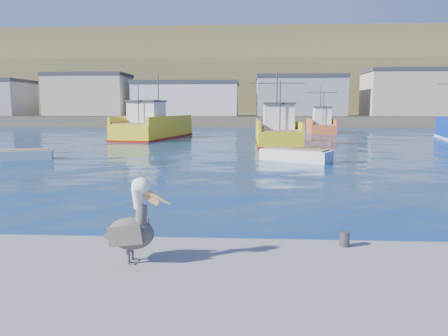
{
  "coord_description": "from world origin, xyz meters",
  "views": [
    {
      "loc": [
        1.1,
        -11.86,
        3.24
      ],
      "look_at": [
        0.28,
        2.35,
        1.24
      ],
      "focal_mm": 35.0,
      "sensor_mm": 36.0,
      "label": 1
    }
  ],
  "objects_px": {
    "trawler_yellow_b": "(277,133)",
    "skiff_left": "(22,155)",
    "boat_orange": "(321,125)",
    "skiff_mid": "(296,156)",
    "trawler_yellow_a": "(153,127)",
    "pelican": "(133,226)"
  },
  "relations": [
    {
      "from": "trawler_yellow_b",
      "to": "boat_orange",
      "type": "xyz_separation_m",
      "value": [
        6.58,
        17.49,
        0.02
      ]
    },
    {
      "from": "boat_orange",
      "to": "skiff_mid",
      "type": "height_order",
      "value": "boat_orange"
    },
    {
      "from": "trawler_yellow_a",
      "to": "skiff_left",
      "type": "relative_size",
      "value": 3.49
    },
    {
      "from": "trawler_yellow_b",
      "to": "boat_orange",
      "type": "bearing_deg",
      "value": 69.37
    },
    {
      "from": "trawler_yellow_a",
      "to": "boat_orange",
      "type": "distance_m",
      "value": 21.79
    },
    {
      "from": "skiff_left",
      "to": "skiff_mid",
      "type": "xyz_separation_m",
      "value": [
        16.86,
        0.18,
        0.04
      ]
    },
    {
      "from": "trawler_yellow_b",
      "to": "skiff_left",
      "type": "bearing_deg",
      "value": -143.53
    },
    {
      "from": "skiff_left",
      "to": "pelican",
      "type": "bearing_deg",
      "value": -57.31
    },
    {
      "from": "trawler_yellow_b",
      "to": "skiff_left",
      "type": "relative_size",
      "value": 2.74
    },
    {
      "from": "trawler_yellow_b",
      "to": "skiff_mid",
      "type": "height_order",
      "value": "trawler_yellow_b"
    },
    {
      "from": "trawler_yellow_a",
      "to": "skiff_mid",
      "type": "distance_m",
      "value": 22.86
    },
    {
      "from": "trawler_yellow_a",
      "to": "trawler_yellow_b",
      "type": "height_order",
      "value": "trawler_yellow_a"
    },
    {
      "from": "pelican",
      "to": "skiff_mid",
      "type": "bearing_deg",
      "value": 75.68
    },
    {
      "from": "trawler_yellow_a",
      "to": "pelican",
      "type": "bearing_deg",
      "value": -78.11
    },
    {
      "from": "skiff_left",
      "to": "skiff_mid",
      "type": "height_order",
      "value": "skiff_mid"
    },
    {
      "from": "skiff_mid",
      "to": "pelican",
      "type": "distance_m",
      "value": 19.56
    },
    {
      "from": "trawler_yellow_a",
      "to": "pelican",
      "type": "xyz_separation_m",
      "value": [
        7.97,
        -37.85,
        0.04
      ]
    },
    {
      "from": "trawler_yellow_b",
      "to": "pelican",
      "type": "xyz_separation_m",
      "value": [
        -4.48,
        -30.96,
        0.16
      ]
    },
    {
      "from": "trawler_yellow_b",
      "to": "pelican",
      "type": "relative_size",
      "value": 6.77
    },
    {
      "from": "trawler_yellow_b",
      "to": "boat_orange",
      "type": "relative_size",
      "value": 1.3
    },
    {
      "from": "trawler_yellow_b",
      "to": "skiff_left",
      "type": "height_order",
      "value": "trawler_yellow_b"
    },
    {
      "from": "boat_orange",
      "to": "skiff_left",
      "type": "height_order",
      "value": "boat_orange"
    }
  ]
}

